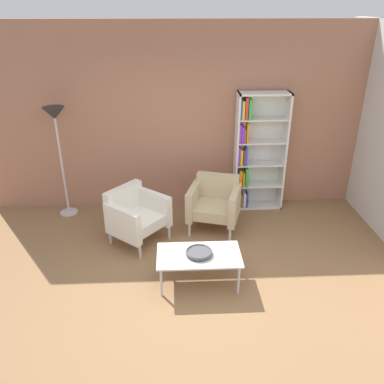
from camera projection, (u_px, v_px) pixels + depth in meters
ground_plane at (193, 296)px, 4.64m from camera, size 8.32×8.32×0.00m
brick_back_panel at (185, 119)px, 6.23m from camera, size 6.40×0.12×2.90m
bookshelf_tall at (254, 153)px, 6.31m from camera, size 0.80×0.30×1.90m
coffee_table_low at (199, 257)px, 4.73m from camera, size 1.00×0.56×0.40m
decorative_bowl at (199, 252)px, 4.70m from camera, size 0.32×0.32×0.05m
armchair_near_window at (135, 215)px, 5.57m from camera, size 0.94×0.95×0.78m
armchair_by_bookshelf at (215, 202)px, 5.91m from camera, size 0.87×0.83×0.78m
floor_lamp_torchiere at (56, 127)px, 5.85m from camera, size 0.32×0.32×1.74m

